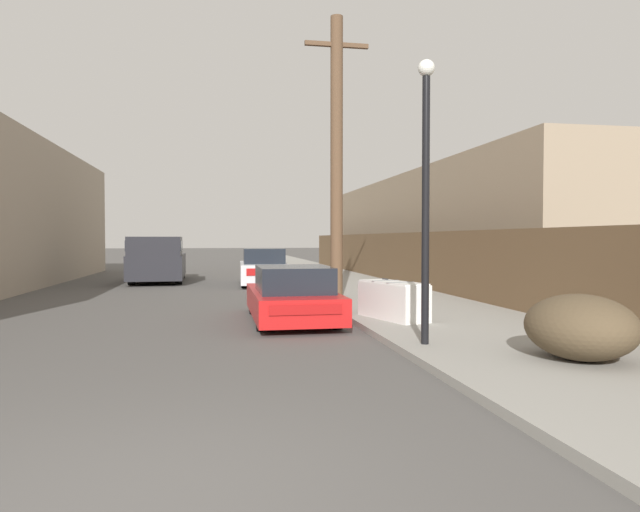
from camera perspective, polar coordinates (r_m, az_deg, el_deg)
The scene contains 11 objects.
ground_plane at distance 4.23m, azimuth -16.89°, elevation -22.94°, with size 220.00×220.00×0.00m, color #4F4C49.
sidewalk_curb at distance 27.80m, azimuth -0.22°, elevation -1.81°, with size 4.20×63.00×0.12m, color gray.
discarded_fridge at distance 11.85m, azimuth 7.31°, elevation -4.41°, with size 1.11×1.86×0.79m.
parked_sports_car_red at distance 12.20m, azimuth -2.81°, elevation -4.04°, with size 1.72×4.13×1.19m.
car_parked_mid at distance 22.01m, azimuth -5.69°, elevation -1.19°, with size 1.89×4.41×1.41m.
pickup_truck at distance 24.08m, azimuth -15.93°, elevation -0.36°, with size 2.23×5.58×1.85m.
utility_pole at distance 16.20m, azimuth 1.67°, elevation 10.08°, with size 1.80×0.35×7.84m.
street_lamp at distance 9.07m, azimuth 10.53°, elevation 7.60°, with size 0.26×0.26×4.41m.
brush_pile at distance 8.57m, azimuth 24.60°, elevation -6.46°, with size 1.40×1.63×0.89m.
wooden_fence at distance 21.51m, azimuth 8.14°, elevation -0.19°, with size 0.08×34.44×1.88m, color brown.
building_right_house at distance 27.24m, azimuth 13.59°, elevation 2.84°, with size 6.00×23.81×4.65m, color gray.
Camera 1 is at (0.46, -3.82, 1.76)m, focal length 32.00 mm.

